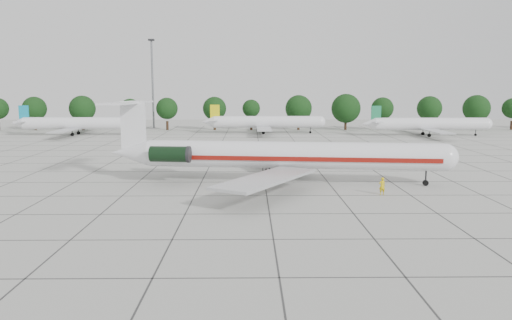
# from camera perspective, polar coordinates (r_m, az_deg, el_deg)

# --- Properties ---
(ground) EXTENTS (260.00, 260.00, 0.00)m
(ground) POSITION_cam_1_polar(r_m,az_deg,el_deg) (55.34, 1.23, -4.10)
(ground) COLOR #B4B4AD
(ground) RESTS_ON ground
(apron_joints) EXTENTS (170.00, 170.00, 0.02)m
(apron_joints) POSITION_cam_1_polar(r_m,az_deg,el_deg) (70.05, 0.83, -1.45)
(apron_joints) COLOR #383838
(apron_joints) RESTS_ON ground
(main_airliner) EXTENTS (43.18, 33.79, 10.14)m
(main_airliner) POSITION_cam_1_polar(r_m,az_deg,el_deg) (62.18, 1.97, 0.63)
(main_airliner) COLOR silver
(main_airliner) RESTS_ON ground
(ground_crew) EXTENTS (0.79, 0.58, 1.98)m
(ground_crew) POSITION_cam_1_polar(r_m,az_deg,el_deg) (57.37, 14.21, -2.90)
(ground_crew) COLOR #DABB0C
(ground_crew) RESTS_ON ground
(bg_airliner_b) EXTENTS (28.24, 27.20, 7.40)m
(bg_airliner_b) POSITION_cam_1_polar(r_m,az_deg,el_deg) (131.52, -19.66, 3.94)
(bg_airliner_b) COLOR silver
(bg_airliner_b) RESTS_ON ground
(bg_airliner_c) EXTENTS (28.24, 27.20, 7.40)m
(bg_airliner_c) POSITION_cam_1_polar(r_m,az_deg,el_deg) (128.96, 1.19, 4.34)
(bg_airliner_c) COLOR silver
(bg_airliner_c) RESTS_ON ground
(bg_airliner_d) EXTENTS (28.24, 27.20, 7.40)m
(bg_airliner_d) POSITION_cam_1_polar(r_m,az_deg,el_deg) (129.12, 19.24, 3.89)
(bg_airliner_d) COLOR silver
(bg_airliner_d) RESTS_ON ground
(tree_line) EXTENTS (249.86, 8.44, 10.22)m
(tree_line) POSITION_cam_1_polar(r_m,az_deg,el_deg) (139.48, -4.76, 5.88)
(tree_line) COLOR #332114
(tree_line) RESTS_ON ground
(floodlight_mast) EXTENTS (1.60, 1.60, 25.45)m
(floodlight_mast) POSITION_cam_1_polar(r_m,az_deg,el_deg) (148.71, -11.75, 9.09)
(floodlight_mast) COLOR slate
(floodlight_mast) RESTS_ON ground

